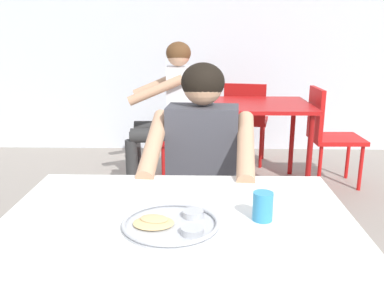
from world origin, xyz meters
TOP-DOWN VIEW (x-y plane):
  - table_foreground at (0.03, -0.04)m, footprint 1.14×0.88m
  - thali_tray at (0.01, -0.09)m, footprint 0.30×0.30m
  - drinking_cup at (0.30, -0.03)m, footprint 0.06×0.06m
  - chair_foreground at (0.12, 0.85)m, footprint 0.46×0.44m
  - diner_foreground at (0.10, 0.63)m, footprint 0.52×0.57m
  - table_background_red at (0.61, 2.27)m, footprint 0.81×0.78m
  - chair_red_left at (0.04, 2.24)m, footprint 0.43×0.42m
  - chair_red_right at (1.20, 2.32)m, footprint 0.44×0.40m
  - chair_red_far at (0.54, 2.90)m, footprint 0.50×0.47m
  - patron_background at (-0.18, 2.26)m, footprint 0.57×0.51m

SIDE VIEW (x-z plane):
  - chair_foreground at x=0.12m, z-range 0.07..0.90m
  - chair_red_right at x=1.20m, z-range 0.06..0.92m
  - chair_red_far at x=0.54m, z-range 0.08..0.91m
  - chair_red_left at x=0.04m, z-range 0.07..0.95m
  - table_background_red at x=0.61m, z-range 0.27..1.01m
  - table_foreground at x=0.03m, z-range 0.29..1.02m
  - diner_foreground at x=0.10m, z-range 0.11..1.29m
  - patron_background at x=-0.18m, z-range 0.12..1.35m
  - thali_tray at x=0.01m, z-range 0.73..0.76m
  - drinking_cup at x=0.30m, z-range 0.73..0.83m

